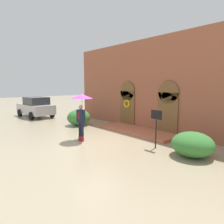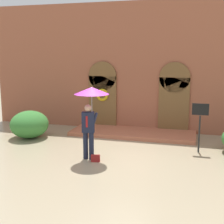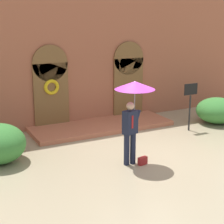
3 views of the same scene
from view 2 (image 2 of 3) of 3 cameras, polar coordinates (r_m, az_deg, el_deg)
name	(u,v)px [view 2 (image 2 of 3)]	position (r m, az deg, el deg)	size (l,w,h in m)	color
ground_plane	(114,158)	(10.44, 0.28, -8.32)	(80.00, 80.00, 0.00)	tan
building_facade	(139,70)	(13.94, 4.89, 7.66)	(14.00, 2.30, 5.60)	#9E563D
person_with_umbrella	(91,101)	(9.86, -3.90, 1.97)	(1.10, 1.10, 2.36)	#191E33
handbag	(96,158)	(10.05, -3.03, -8.46)	(0.28, 0.12, 0.22)	maroon
sign_post	(200,120)	(11.13, 15.78, -1.33)	(0.56, 0.06, 1.72)	black
shrub_left	(29,124)	(13.15, -14.86, -2.19)	(1.51, 1.64, 1.11)	#387A33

